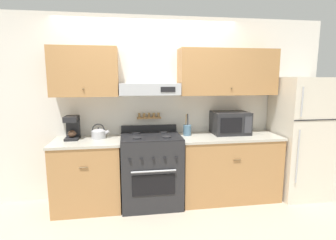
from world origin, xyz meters
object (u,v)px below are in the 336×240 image
(tea_kettle, at_px, (99,133))
(coffee_maker, at_px, (72,127))
(stove_range, at_px, (151,170))
(utensil_crock, at_px, (187,130))
(refrigerator, at_px, (299,137))
(microwave, at_px, (230,123))

(tea_kettle, distance_m, coffee_maker, 0.35)
(stove_range, xyz_separation_m, utensil_crock, (0.52, 0.12, 0.51))
(refrigerator, bearing_deg, coffee_maker, 176.86)
(tea_kettle, height_order, utensil_crock, utensil_crock)
(refrigerator, height_order, coffee_maker, refrigerator)
(tea_kettle, height_order, microwave, microwave)
(microwave, bearing_deg, refrigerator, -8.96)
(microwave, bearing_deg, utensil_crock, -178.39)
(refrigerator, distance_m, coffee_maker, 3.18)
(stove_range, bearing_deg, coffee_maker, 171.38)
(refrigerator, distance_m, utensil_crock, 1.64)
(coffee_maker, bearing_deg, refrigerator, -3.14)
(stove_range, relative_size, utensil_crock, 3.44)
(coffee_maker, height_order, utensil_crock, coffee_maker)
(microwave, xyz_separation_m, utensil_crock, (-0.63, -0.02, -0.08))
(coffee_maker, bearing_deg, utensil_crock, -1.27)
(utensil_crock, bearing_deg, coffee_maker, 178.73)
(utensil_crock, bearing_deg, refrigerator, -4.89)
(stove_range, bearing_deg, tea_kettle, 170.01)
(coffee_maker, xyz_separation_m, utensil_crock, (1.54, -0.03, -0.08))
(stove_range, bearing_deg, microwave, 6.84)
(microwave, bearing_deg, stove_range, -173.16)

